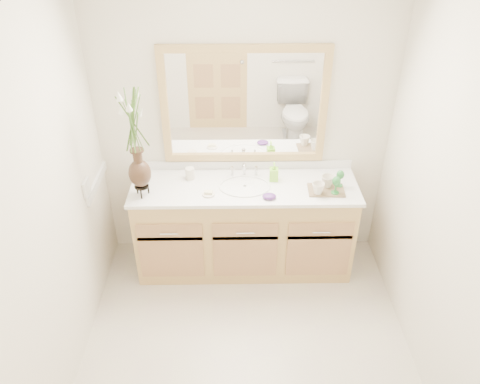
{
  "coord_description": "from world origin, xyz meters",
  "views": [
    {
      "loc": [
        -0.08,
        -2.18,
        2.86
      ],
      "look_at": [
        -0.04,
        0.65,
        1.01
      ],
      "focal_mm": 35.0,
      "sensor_mm": 36.0,
      "label": 1
    }
  ],
  "objects_px": {
    "tumbler": "(190,173)",
    "tray": "(326,190)",
    "flower_vase": "(134,130)",
    "soap_bottle": "(274,172)"
  },
  "relations": [
    {
      "from": "flower_vase",
      "to": "tumbler",
      "type": "bearing_deg",
      "value": 34.19
    },
    {
      "from": "tumbler",
      "to": "soap_bottle",
      "type": "bearing_deg",
      "value": -2.74
    },
    {
      "from": "flower_vase",
      "to": "tumbler",
      "type": "distance_m",
      "value": 0.67
    },
    {
      "from": "flower_vase",
      "to": "tray",
      "type": "distance_m",
      "value": 1.55
    },
    {
      "from": "tumbler",
      "to": "tray",
      "type": "xyz_separation_m",
      "value": [
        1.09,
        -0.2,
        -0.04
      ]
    },
    {
      "from": "soap_bottle",
      "to": "tumbler",
      "type": "bearing_deg",
      "value": 179.59
    },
    {
      "from": "tumbler",
      "to": "tray",
      "type": "relative_size",
      "value": 0.34
    },
    {
      "from": "tumbler",
      "to": "soap_bottle",
      "type": "height_order",
      "value": "soap_bottle"
    },
    {
      "from": "flower_vase",
      "to": "tumbler",
      "type": "height_order",
      "value": "flower_vase"
    },
    {
      "from": "tumbler",
      "to": "soap_bottle",
      "type": "relative_size",
      "value": 0.68
    }
  ]
}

